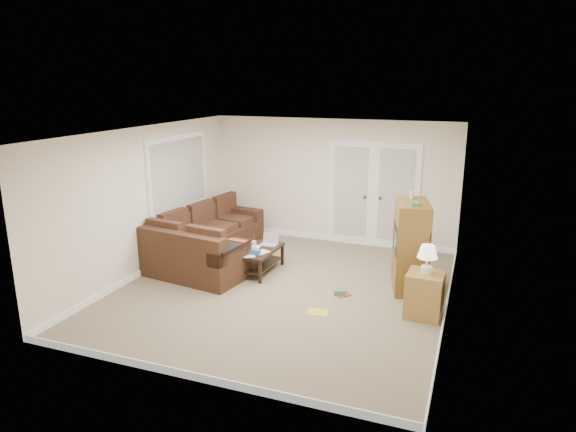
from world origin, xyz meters
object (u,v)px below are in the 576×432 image
at_px(tv_armoire, 410,246).
at_px(side_cabinet, 425,291).
at_px(sectional_sofa, 203,244).
at_px(coffee_table, 261,259).

distance_m(tv_armoire, side_cabinet, 1.05).
xyz_separation_m(sectional_sofa, side_cabinet, (4.03, -0.88, 0.04)).
bearing_deg(tv_armoire, coffee_table, 170.41).
bearing_deg(sectional_sofa, side_cabinet, -4.03).
bearing_deg(tv_armoire, sectional_sofa, 167.58).
distance_m(sectional_sofa, side_cabinet, 4.13).
bearing_deg(coffee_table, sectional_sofa, 176.43).
relative_size(sectional_sofa, tv_armoire, 1.98).
bearing_deg(coffee_table, tv_armoire, 5.21).
bearing_deg(side_cabinet, tv_armoire, 113.54).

